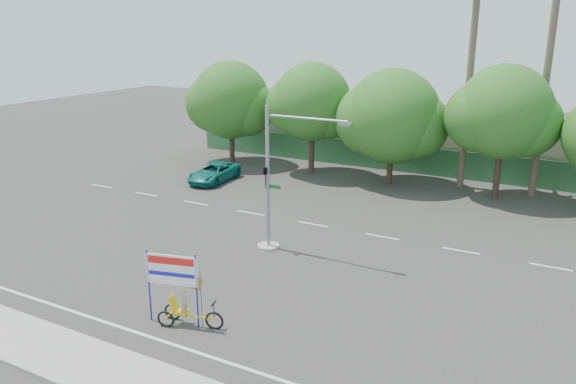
% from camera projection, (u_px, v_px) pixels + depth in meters
% --- Properties ---
extents(ground, '(120.00, 120.00, 0.00)m').
position_uv_depth(ground, '(272.00, 290.00, 23.22)').
color(ground, '#33302D').
rests_on(ground, ground).
extents(fence, '(38.00, 0.08, 2.00)m').
position_uv_depth(fence, '(418.00, 160.00, 41.06)').
color(fence, '#336B3D').
rests_on(fence, ground).
extents(building_left, '(12.00, 8.00, 4.00)m').
position_uv_depth(building_left, '(321.00, 126.00, 49.12)').
color(building_left, beige).
rests_on(building_left, ground).
extents(building_right, '(14.00, 8.00, 3.60)m').
position_uv_depth(building_right, '(544.00, 149.00, 40.99)').
color(building_right, beige).
rests_on(building_right, ground).
extents(tree_far_left, '(7.14, 6.00, 7.96)m').
position_uv_depth(tree_far_left, '(230.00, 102.00, 43.43)').
color(tree_far_left, '#473828').
rests_on(tree_far_left, ground).
extents(tree_left, '(6.66, 5.60, 8.07)m').
position_uv_depth(tree_left, '(311.00, 104.00, 40.16)').
color(tree_left, '#473828').
rests_on(tree_left, ground).
extents(tree_center, '(7.62, 6.40, 7.85)m').
position_uv_depth(tree_center, '(392.00, 119.00, 37.60)').
color(tree_center, '#473828').
rests_on(tree_center, ground).
extents(tree_right, '(6.90, 5.80, 8.36)m').
position_uv_depth(tree_right, '(503.00, 115.00, 34.19)').
color(tree_right, '#473828').
rests_on(tree_right, ground).
extents(palm_tall, '(3.73, 3.79, 17.45)m').
position_uv_depth(palm_tall, '(553.00, 26.00, 33.03)').
color(palm_tall, '#70604C').
rests_on(palm_tall, ground).
extents(palm_short, '(3.73, 3.79, 14.45)m').
position_uv_depth(palm_short, '(472.00, 52.00, 35.53)').
color(palm_short, '#70604C').
rests_on(palm_short, ground).
extents(traffic_signal, '(4.72, 1.10, 7.00)m').
position_uv_depth(traffic_signal, '(273.00, 191.00, 26.74)').
color(traffic_signal, gray).
rests_on(traffic_signal, ground).
extents(trike_billboard, '(2.83, 1.07, 2.85)m').
position_uv_depth(trike_billboard, '(180.00, 296.00, 20.25)').
color(trike_billboard, black).
rests_on(trike_billboard, ground).
extents(pickup_truck, '(2.37, 4.68, 1.27)m').
position_uv_depth(pickup_truck, '(214.00, 173.00, 39.16)').
color(pickup_truck, '#0F6C63').
rests_on(pickup_truck, ground).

